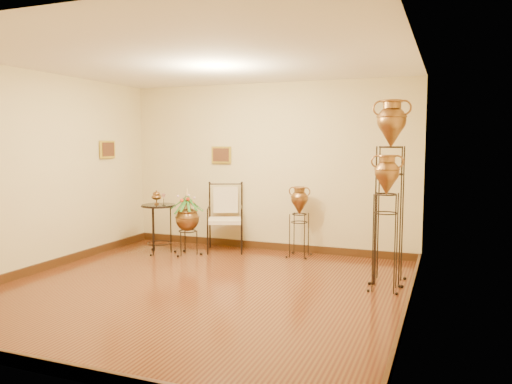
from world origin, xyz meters
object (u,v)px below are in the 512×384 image
(planter_urn, at_px, (187,216))
(side_table, at_px, (159,228))
(amphora_tall, at_px, (390,190))
(amphora_mid, at_px, (386,221))
(armchair, at_px, (225,218))

(planter_urn, bearing_deg, side_table, -172.90)
(amphora_tall, relative_size, planter_urn, 2.12)
(planter_urn, xyz_separation_m, side_table, (-0.50, -0.06, -0.21))
(amphora_mid, height_order, armchair, amphora_mid)
(amphora_tall, distance_m, amphora_mid, 0.50)
(armchair, xyz_separation_m, side_table, (-0.96, -0.51, -0.15))
(amphora_mid, distance_m, armchair, 3.05)
(armchair, bearing_deg, planter_urn, -158.21)
(armchair, bearing_deg, side_table, -174.25)
(amphora_mid, bearing_deg, side_table, 168.28)
(amphora_mid, height_order, planter_urn, amphora_mid)
(amphora_tall, xyz_separation_m, amphora_mid, (0.00, -0.35, -0.36))
(planter_urn, bearing_deg, amphora_tall, -8.48)
(amphora_tall, height_order, planter_urn, amphora_tall)
(side_table, bearing_deg, amphora_tall, -6.42)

